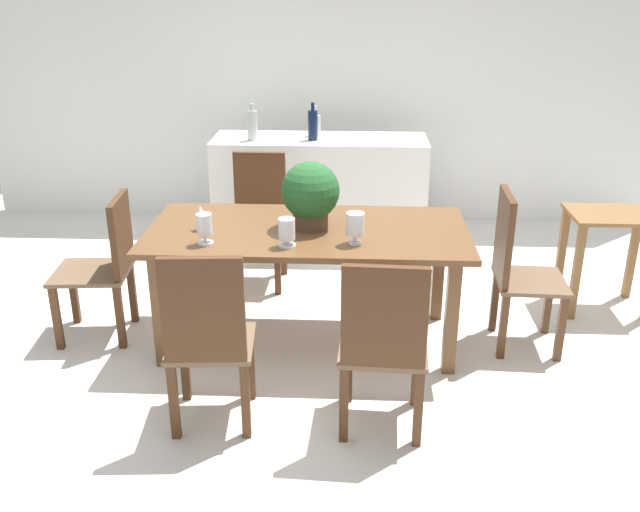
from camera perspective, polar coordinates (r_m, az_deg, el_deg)
name	(u,v)px	position (r m, az deg, el deg)	size (l,w,h in m)	color
ground_plane	(307,345)	(4.47, -1.03, -7.34)	(7.04, 7.04, 0.00)	silver
back_wall	(325,81)	(6.55, 0.43, 14.20)	(6.40, 0.10, 2.60)	white
dining_table	(308,243)	(4.26, -1.02, 1.09)	(1.95, 0.95, 0.76)	brown
chair_foot_end	(516,265)	(4.42, 15.78, -0.70)	(0.43, 0.45, 1.00)	#4C2D19
chair_near_left	(208,335)	(3.49, -9.21, -6.43)	(0.46, 0.45, 1.00)	#4C2D19
chair_near_right	(383,341)	(3.43, 5.22, -6.98)	(0.46, 0.46, 0.97)	#4C2D19
chair_head_end	(106,261)	(4.59, -17.12, -0.42)	(0.50, 0.47, 0.94)	#4C2D19
chair_far_left	(259,213)	(5.27, -5.06, 3.56)	(0.44, 0.46, 0.97)	#4C2D19
flower_centerpiece	(310,194)	(4.18, -0.80, 5.15)	(0.35, 0.35, 0.41)	#4C3828
crystal_vase_left	(204,226)	(4.00, -9.47, 2.43)	(0.09, 0.09, 0.18)	silver
crystal_vase_center_near	(287,231)	(3.92, -2.74, 2.09)	(0.10, 0.10, 0.17)	silver
crystal_vase_right	(355,225)	(3.95, 2.90, 2.56)	(0.11, 0.11, 0.19)	silver
wine_glass	(200,212)	(4.23, -9.80, 3.56)	(0.07, 0.07, 0.16)	silver
kitchen_counter	(320,193)	(5.92, -0.01, 5.16)	(1.77, 0.58, 0.95)	white
wine_bottle_green	(313,125)	(5.71, -0.60, 10.71)	(0.08, 0.08, 0.30)	#0F1E38
wine_bottle_clear	(252,125)	(5.73, -5.57, 10.65)	(0.08, 0.08, 0.29)	#B2BFB7
wine_bottle_amber	(316,125)	(5.88, -0.37, 10.73)	(0.08, 0.08, 0.25)	#B2BFB7
side_table	(609,240)	(5.16, 22.65, 1.25)	(0.58, 0.45, 0.70)	brown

